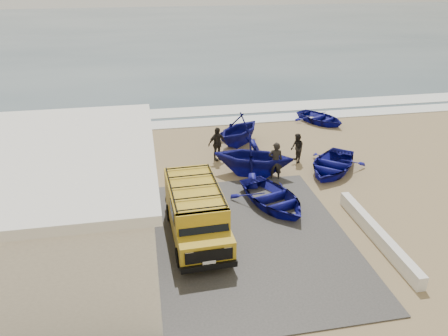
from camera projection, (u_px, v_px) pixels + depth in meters
ground at (235, 214)px, 18.90m from camera, size 160.00×160.00×0.00m
slab at (195, 245)px, 16.77m from camera, size 12.00×10.00×0.05m
ocean at (161, 32)px, 68.67m from camera, size 180.00×88.00×0.01m
surf_line at (198, 123)px, 29.55m from camera, size 180.00×1.60×0.06m
surf_wash at (194, 112)px, 31.78m from camera, size 180.00×2.20×0.04m
building at (34, 210)px, 14.94m from camera, size 8.40×9.40×4.30m
parapet at (377, 235)px, 16.96m from camera, size 0.35×6.00×0.55m
van at (196, 211)px, 16.89m from camera, size 2.17×5.07×2.14m
boat_near_left at (273, 198)px, 19.32m from camera, size 3.95×4.70×0.83m
boat_near_right at (332, 164)px, 22.52m from camera, size 4.85×4.99×0.84m
boat_mid_left at (253, 156)px, 21.93m from camera, size 5.00×4.70×2.10m
boat_far_left at (239, 129)px, 25.73m from camera, size 4.80×4.78×1.92m
boat_far_right at (320, 118)px, 29.44m from camera, size 3.89×4.27×0.72m
fisherman_front at (275, 161)px, 21.52m from camera, size 0.80×0.61×1.97m
fisherman_middle at (297, 148)px, 23.46m from camera, size 0.65×0.81×1.61m
fisherman_back at (217, 144)px, 23.70m from camera, size 1.19×0.86×1.88m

